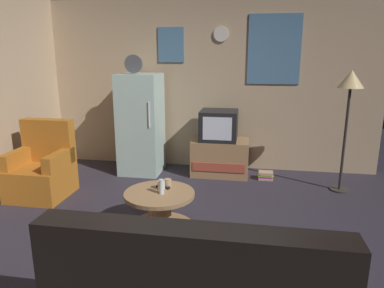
{
  "coord_description": "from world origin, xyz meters",
  "views": [
    {
      "loc": [
        0.71,
        -3.12,
        1.8
      ],
      "look_at": [
        0.02,
        0.9,
        0.75
      ],
      "focal_mm": 33.4,
      "sensor_mm": 36.0,
      "label": 1
    }
  ],
  "objects_px": {
    "tv_stand": "(220,157)",
    "coffee_table": "(160,211)",
    "fridge": "(141,124)",
    "book_stack": "(266,175)",
    "wine_glass": "(161,187)",
    "armchair": "(42,170)",
    "remote_control": "(163,187)",
    "mug_ceramic_white": "(161,185)",
    "crt_tv": "(219,125)",
    "mug_ceramic_tan": "(168,183)",
    "standing_lamp": "(350,89)"
  },
  "relations": [
    {
      "from": "standing_lamp",
      "to": "wine_glass",
      "type": "distance_m",
      "value": 2.7
    },
    {
      "from": "fridge",
      "to": "book_stack",
      "type": "distance_m",
      "value": 2.01
    },
    {
      "from": "tv_stand",
      "to": "coffee_table",
      "type": "height_order",
      "value": "tv_stand"
    },
    {
      "from": "remote_control",
      "to": "wine_glass",
      "type": "bearing_deg",
      "value": -63.93
    },
    {
      "from": "fridge",
      "to": "armchair",
      "type": "xyz_separation_m",
      "value": [
        -0.98,
        -1.11,
        -0.42
      ]
    },
    {
      "from": "standing_lamp",
      "to": "wine_glass",
      "type": "height_order",
      "value": "standing_lamp"
    },
    {
      "from": "coffee_table",
      "to": "wine_glass",
      "type": "height_order",
      "value": "wine_glass"
    },
    {
      "from": "wine_glass",
      "to": "book_stack",
      "type": "height_order",
      "value": "wine_glass"
    },
    {
      "from": "armchair",
      "to": "book_stack",
      "type": "relative_size",
      "value": 4.43
    },
    {
      "from": "wine_glass",
      "to": "armchair",
      "type": "distance_m",
      "value": 1.91
    },
    {
      "from": "wine_glass",
      "to": "mug_ceramic_white",
      "type": "relative_size",
      "value": 1.67
    },
    {
      "from": "coffee_table",
      "to": "mug_ceramic_tan",
      "type": "bearing_deg",
      "value": 70.75
    },
    {
      "from": "coffee_table",
      "to": "mug_ceramic_tan",
      "type": "height_order",
      "value": "mug_ceramic_tan"
    },
    {
      "from": "mug_ceramic_tan",
      "to": "book_stack",
      "type": "xyz_separation_m",
      "value": [
        1.08,
        1.6,
        -0.41
      ]
    },
    {
      "from": "tv_stand",
      "to": "remote_control",
      "type": "height_order",
      "value": "tv_stand"
    },
    {
      "from": "mug_ceramic_white",
      "to": "remote_control",
      "type": "xyz_separation_m",
      "value": [
        0.01,
        0.04,
        -0.03
      ]
    },
    {
      "from": "tv_stand",
      "to": "book_stack",
      "type": "xyz_separation_m",
      "value": [
        0.68,
        -0.12,
        -0.21
      ]
    },
    {
      "from": "crt_tv",
      "to": "armchair",
      "type": "relative_size",
      "value": 0.56
    },
    {
      "from": "wine_glass",
      "to": "armchair",
      "type": "xyz_separation_m",
      "value": [
        -1.76,
        0.72,
        -0.16
      ]
    },
    {
      "from": "mug_ceramic_tan",
      "to": "armchair",
      "type": "height_order",
      "value": "armchair"
    },
    {
      "from": "standing_lamp",
      "to": "mug_ceramic_tan",
      "type": "relative_size",
      "value": 17.67
    },
    {
      "from": "crt_tv",
      "to": "remote_control",
      "type": "height_order",
      "value": "crt_tv"
    },
    {
      "from": "fridge",
      "to": "book_stack",
      "type": "xyz_separation_m",
      "value": [
        1.88,
        -0.05,
        -0.69
      ]
    },
    {
      "from": "coffee_table",
      "to": "remote_control",
      "type": "relative_size",
      "value": 4.8
    },
    {
      "from": "wine_glass",
      "to": "remote_control",
      "type": "height_order",
      "value": "wine_glass"
    },
    {
      "from": "standing_lamp",
      "to": "remote_control",
      "type": "height_order",
      "value": "standing_lamp"
    },
    {
      "from": "crt_tv",
      "to": "standing_lamp",
      "type": "relative_size",
      "value": 0.34
    },
    {
      "from": "wine_glass",
      "to": "armchair",
      "type": "relative_size",
      "value": 0.16
    },
    {
      "from": "standing_lamp",
      "to": "coffee_table",
      "type": "bearing_deg",
      "value": -144.68
    },
    {
      "from": "tv_stand",
      "to": "crt_tv",
      "type": "xyz_separation_m",
      "value": [
        -0.03,
        -0.0,
        0.49
      ]
    },
    {
      "from": "fridge",
      "to": "tv_stand",
      "type": "bearing_deg",
      "value": 3.61
    },
    {
      "from": "mug_ceramic_tan",
      "to": "remote_control",
      "type": "height_order",
      "value": "mug_ceramic_tan"
    },
    {
      "from": "standing_lamp",
      "to": "remote_control",
      "type": "bearing_deg",
      "value": -146.81
    },
    {
      "from": "crt_tv",
      "to": "book_stack",
      "type": "xyz_separation_m",
      "value": [
        0.71,
        -0.12,
        -0.7
      ]
    },
    {
      "from": "coffee_table",
      "to": "book_stack",
      "type": "height_order",
      "value": "coffee_table"
    },
    {
      "from": "crt_tv",
      "to": "armchair",
      "type": "xyz_separation_m",
      "value": [
        -2.15,
        -1.18,
        -0.42
      ]
    },
    {
      "from": "fridge",
      "to": "wine_glass",
      "type": "bearing_deg",
      "value": -66.79
    },
    {
      "from": "crt_tv",
      "to": "remote_control",
      "type": "xyz_separation_m",
      "value": [
        -0.41,
        -1.75,
        -0.32
      ]
    },
    {
      "from": "tv_stand",
      "to": "standing_lamp",
      "type": "relative_size",
      "value": 0.53
    },
    {
      "from": "mug_ceramic_tan",
      "to": "armchair",
      "type": "relative_size",
      "value": 0.09
    },
    {
      "from": "mug_ceramic_white",
      "to": "armchair",
      "type": "xyz_separation_m",
      "value": [
        -1.73,
        0.6,
        -0.13
      ]
    },
    {
      "from": "tv_stand",
      "to": "coffee_table",
      "type": "relative_size",
      "value": 1.17
    },
    {
      "from": "crt_tv",
      "to": "armchair",
      "type": "distance_m",
      "value": 2.49
    },
    {
      "from": "fridge",
      "to": "armchair",
      "type": "height_order",
      "value": "fridge"
    },
    {
      "from": "tv_stand",
      "to": "book_stack",
      "type": "relative_size",
      "value": 3.87
    },
    {
      "from": "coffee_table",
      "to": "remote_control",
      "type": "distance_m",
      "value": 0.25
    },
    {
      "from": "mug_ceramic_white",
      "to": "coffee_table",
      "type": "bearing_deg",
      "value": -90.57
    },
    {
      "from": "fridge",
      "to": "coffee_table",
      "type": "bearing_deg",
      "value": -67.27
    },
    {
      "from": "coffee_table",
      "to": "book_stack",
      "type": "relative_size",
      "value": 3.32
    },
    {
      "from": "tv_stand",
      "to": "wine_glass",
      "type": "xyz_separation_m",
      "value": [
        -0.42,
        -1.9,
        0.23
      ]
    }
  ]
}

